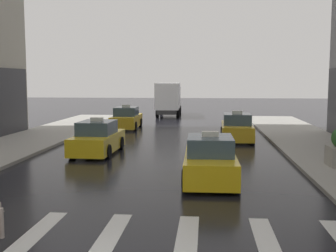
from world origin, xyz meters
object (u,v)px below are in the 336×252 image
(taxi_second, at_px, (98,139))
(taxi_fourth, at_px, (127,119))
(taxi_third, at_px, (237,128))
(taxi_lead, at_px, (210,161))
(box_truck, at_px, (169,98))

(taxi_second, distance_m, taxi_fourth, 10.91)
(taxi_third, bearing_deg, taxi_second, -143.68)
(taxi_lead, distance_m, taxi_third, 10.63)
(box_truck, bearing_deg, taxi_fourth, -101.63)
(taxi_fourth, bearing_deg, taxi_second, -86.66)
(taxi_second, bearing_deg, taxi_lead, -43.26)
(taxi_lead, relative_size, taxi_third, 1.00)
(taxi_lead, relative_size, taxi_second, 1.00)
(taxi_lead, height_order, taxi_third, same)
(taxi_second, relative_size, taxi_fourth, 1.00)
(taxi_lead, height_order, taxi_fourth, same)
(taxi_lead, bearing_deg, taxi_fourth, 110.92)
(taxi_third, xyz_separation_m, taxi_fourth, (-7.86, 5.59, 0.00))
(taxi_second, bearing_deg, taxi_third, 36.32)
(box_truck, bearing_deg, taxi_third, -71.05)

